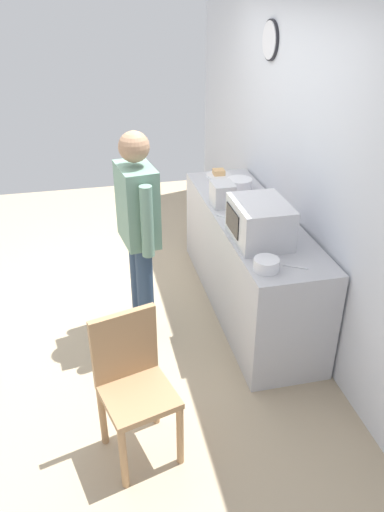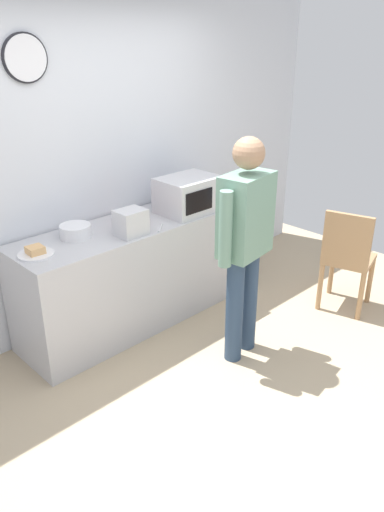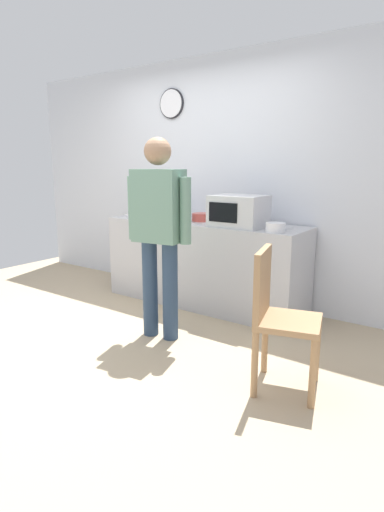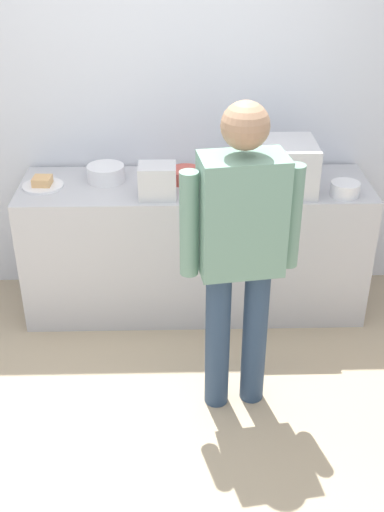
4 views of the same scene
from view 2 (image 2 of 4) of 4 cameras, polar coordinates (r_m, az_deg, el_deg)
ground_plane at (r=3.65m, az=4.49°, el=-15.02°), size 6.00×6.00×0.00m
back_wall at (r=4.17m, az=-11.83°, el=9.83°), size 5.40×0.13×2.60m
kitchen_counter at (r=4.29m, az=-5.70°, el=-1.65°), size 2.18×0.62×0.89m
microwave at (r=4.28m, az=-0.43°, el=6.99°), size 0.50×0.39×0.30m
sandwich_plate at (r=3.63m, az=-17.36°, el=0.38°), size 0.25×0.25×0.07m
salad_bowl at (r=3.86m, az=-13.12°, el=2.77°), size 0.23×0.23×0.10m
cereal_bowl at (r=4.10m, az=-7.00°, el=4.39°), size 0.20×0.20×0.08m
mixing_bowl at (r=4.55m, az=4.33°, el=6.52°), size 0.17×0.17×0.08m
toaster at (r=3.81m, az=-6.98°, el=3.80°), size 0.22×0.18×0.20m
fork_utensil at (r=4.69m, az=2.50°, el=6.66°), size 0.11×0.15×0.01m
spoon_utensil at (r=3.96m, az=-3.64°, el=3.26°), size 0.14×0.13×0.01m
person_standing at (r=3.56m, az=6.04°, el=2.31°), size 0.58×0.29×1.68m
wooden_chair at (r=4.54m, az=17.26°, el=-0.03°), size 0.49×0.49×0.94m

